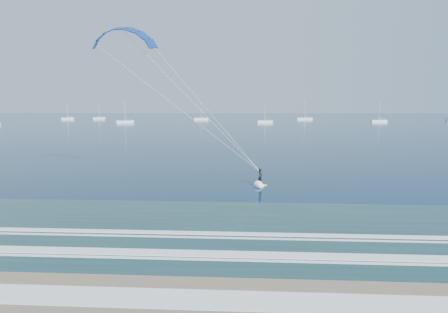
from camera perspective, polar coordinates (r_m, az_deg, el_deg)
ground at (r=21.51m, az=-15.75°, el=-18.36°), size 900.00×900.00×0.00m
kitesurfer_rig at (r=43.62m, az=-4.35°, el=7.59°), size 19.81×6.75×18.31m
sailboat_1 at (r=217.83m, az=-13.94°, el=4.87°), size 8.59×2.40×11.81m
sailboat_2 at (r=256.28m, az=-3.27°, el=5.41°), size 8.67×2.40×11.70m
sailboat_3 at (r=213.94m, az=5.86°, el=5.00°), size 7.63×2.40×10.74m
sailboat_4 at (r=264.53m, az=11.45°, el=5.34°), size 9.49×2.40×12.80m
sailboat_5 at (r=236.60m, az=21.27°, el=4.76°), size 8.19×2.40×11.25m
sailboat_7 at (r=280.63m, az=-21.44°, el=5.08°), size 7.59×2.40×10.77m
sailboat_8 at (r=280.66m, az=-17.41°, el=5.25°), size 7.35×2.40×10.59m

